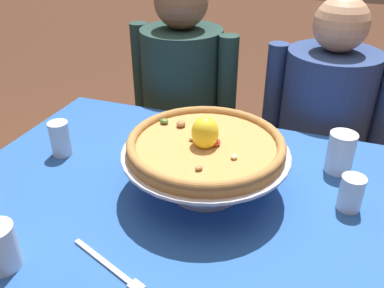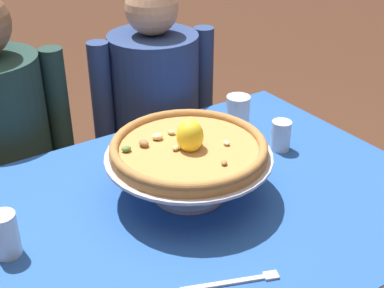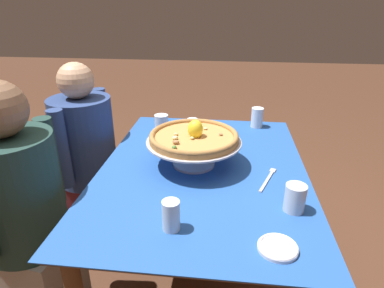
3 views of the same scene
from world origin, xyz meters
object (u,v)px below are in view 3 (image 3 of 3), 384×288
water_glass_back_right (162,126)px  diner_right (88,163)px  pizza (194,136)px  diner_left (26,223)px  dinner_fork (268,179)px  water_glass_side_left (171,217)px  water_glass_front_left (295,200)px  water_glass_side_right (192,128)px  side_plate (278,247)px  pizza_stand (194,147)px  water_glass_front_right (257,119)px

water_glass_back_right → diner_right: 0.50m
diner_right → pizza: bearing=-112.6°
diner_left → water_glass_back_right: bearing=-34.6°
dinner_fork → water_glass_side_left: bearing=136.1°
water_glass_front_left → dinner_fork: size_ratio=0.51×
water_glass_side_right → side_plate: water_glass_side_right is taller
side_plate → diner_left: 1.04m
water_glass_front_left → water_glass_back_right: water_glass_back_right is taller
diner_left → diner_right: 0.60m
pizza → water_glass_side_right: pizza is taller
pizza_stand → water_glass_back_right: (0.34, 0.22, -0.04)m
pizza_stand → dinner_fork: pizza_stand is taller
pizza_stand → dinner_fork: (-0.10, -0.34, -0.09)m
water_glass_side_left → side_plate: water_glass_side_left is taller
water_glass_side_right → pizza: bearing=-172.6°
dinner_fork → side_plate: bearing=178.3°
water_glass_side_right → water_glass_back_right: (-0.03, 0.17, 0.01)m
diner_left → dinner_fork: bearing=-77.5°
pizza → side_plate: pizza is taller
side_plate → water_glass_side_left: bearing=79.8°
pizza → water_glass_front_left: pizza is taller
pizza_stand → diner_right: diner_right is taller
water_glass_front_left → diner_left: size_ratio=0.09×
pizza_stand → water_glass_side_right: 0.38m
water_glass_front_right → diner_right: bearing=104.6°
water_glass_side_left → water_glass_front_right: size_ratio=0.92×
water_glass_back_right → dinner_fork: water_glass_back_right is taller
diner_left → water_glass_side_left: bearing=-102.9°
side_plate → water_glass_front_right: bearing=-0.2°
water_glass_side_left → side_plate: (-0.06, -0.35, -0.04)m
dinner_fork → water_glass_front_right: bearing=0.8°
pizza_stand → water_glass_front_left: 0.52m
water_glass_back_right → side_plate: (-0.88, -0.54, -0.04)m
dinner_fork → diner_right: bearing=69.3°
dinner_fork → diner_right: size_ratio=0.18×
water_glass_side_right → water_glass_front_left: bearing=-146.6°
water_glass_side_left → side_plate: 0.36m
water_glass_front_left → dinner_fork: water_glass_front_left is taller
water_glass_back_right → side_plate: 1.03m
water_glass_front_left → side_plate: 0.24m
water_glass_front_right → diner_left: 1.34m
water_glass_side_left → dinner_fork: water_glass_side_left is taller
dinner_fork → diner_left: 1.05m
water_glass_side_right → side_plate: 0.98m
water_glass_back_right → diner_right: (-0.06, 0.44, -0.23)m
water_glass_back_right → water_glass_front_right: bearing=-70.1°
water_glass_front_left → diner_right: bearing=60.9°
pizza_stand → water_glass_front_left: (-0.32, -0.41, -0.04)m
pizza_stand → diner_right: 0.77m
dinner_fork → diner_left: size_ratio=0.17×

